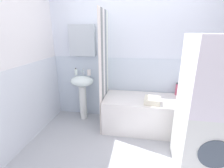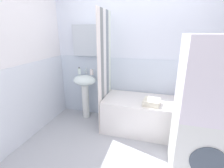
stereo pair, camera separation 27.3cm
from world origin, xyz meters
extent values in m
cube|color=#B0B3BA|center=(0.00, 0.00, -0.02)|extent=(4.80, 5.60, 0.04)
cube|color=white|center=(0.00, 1.27, 1.20)|extent=(3.60, 0.05, 2.40)
cube|color=silver|center=(0.00, 1.24, 0.60)|extent=(3.60, 0.02, 1.20)
cube|color=silver|center=(-0.94, 1.18, 1.50)|extent=(0.48, 0.12, 0.56)
cube|color=white|center=(-1.57, 0.34, 1.20)|extent=(0.05, 1.81, 2.40)
cube|color=silver|center=(-1.54, 0.34, 0.60)|extent=(0.02, 1.81, 1.20)
cylinder|color=white|center=(-0.94, 1.03, 0.34)|extent=(0.14, 0.14, 0.67)
ellipsoid|color=white|center=(-0.94, 1.03, 0.77)|extent=(0.44, 0.34, 0.20)
cylinder|color=silver|center=(-0.94, 1.13, 0.90)|extent=(0.03, 0.03, 0.05)
cylinder|color=silver|center=(-0.94, 1.08, 0.95)|extent=(0.02, 0.10, 0.02)
sphere|color=silver|center=(-0.94, 1.13, 0.98)|extent=(0.03, 0.03, 0.03)
cylinder|color=white|center=(-1.07, 1.09, 0.93)|extent=(0.06, 0.06, 0.11)
sphere|color=#2E2928|center=(-1.07, 1.09, 1.00)|extent=(0.02, 0.02, 0.02)
cylinder|color=silver|center=(-0.82, 1.10, 0.93)|extent=(0.07, 0.07, 0.11)
cube|color=white|center=(0.34, 0.87, 0.28)|extent=(1.60, 0.69, 0.57)
cube|color=white|center=(-0.48, 0.60, 1.00)|extent=(0.01, 0.14, 2.00)
cube|color=gray|center=(-0.48, 0.74, 1.00)|extent=(0.01, 0.14, 2.00)
cube|color=white|center=(-0.48, 0.87, 1.00)|extent=(0.01, 0.14, 2.00)
cube|color=gray|center=(-0.48, 1.01, 1.00)|extent=(0.01, 0.14, 2.00)
cube|color=white|center=(-0.48, 1.15, 1.00)|extent=(0.01, 0.14, 2.00)
cylinder|color=#2C804F|center=(1.04, 1.14, 0.63)|extent=(0.05, 0.05, 0.13)
cylinder|color=#1B2B25|center=(1.04, 1.14, 0.71)|extent=(0.04, 0.04, 0.02)
cylinder|color=#2D2632|center=(0.91, 1.13, 0.66)|extent=(0.05, 0.05, 0.18)
cylinder|color=#261F29|center=(0.91, 1.13, 0.76)|extent=(0.03, 0.03, 0.02)
cylinder|color=#C04B66|center=(0.79, 1.14, 0.67)|extent=(0.04, 0.04, 0.20)
cylinder|color=#1E2825|center=(0.79, 1.14, 0.79)|extent=(0.03, 0.03, 0.02)
cube|color=silver|center=(0.34, 0.70, 0.62)|extent=(0.27, 0.27, 0.09)
cube|color=white|center=(0.94, 0.07, 0.41)|extent=(0.62, 0.60, 0.82)
cube|color=white|center=(0.94, 0.07, 1.24)|extent=(0.62, 0.60, 0.82)
cylinder|color=#45505E|center=(0.94, -0.24, 0.45)|extent=(0.34, 0.01, 0.34)
camera|label=1|loc=(0.11, -1.79, 1.67)|focal=26.41mm
camera|label=2|loc=(0.38, -1.73, 1.67)|focal=26.41mm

